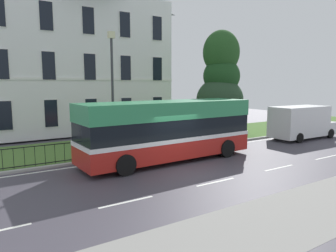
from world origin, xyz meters
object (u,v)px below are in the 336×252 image
object	(u,v)px
street_lamp_post	(112,84)
white_panel_van	(302,122)
evergreen_tree	(221,95)
single_decker_bus	(168,130)
litter_bin	(174,137)
georgian_townhouse	(73,52)

from	to	relation	value
street_lamp_post	white_panel_van	bearing A→B (deg)	-11.29
evergreen_tree	street_lamp_post	xyz separation A→B (m)	(-9.18, -1.25, 0.82)
evergreen_tree	single_decker_bus	distance (m)	8.58
litter_bin	single_decker_bus	bearing A→B (deg)	-128.94
white_panel_van	street_lamp_post	bearing A→B (deg)	169.79
white_panel_van	street_lamp_post	distance (m)	14.07
white_panel_van	litter_bin	bearing A→B (deg)	167.23
street_lamp_post	evergreen_tree	bearing A→B (deg)	7.78
evergreen_tree	single_decker_bus	xyz separation A→B (m)	(-7.35, -4.16, -1.50)
white_panel_van	street_lamp_post	xyz separation A→B (m)	(-13.54, 2.70, 2.73)
white_panel_van	litter_bin	size ratio (longest dim) A/B	5.47
single_decker_bus	georgian_townhouse	bearing A→B (deg)	92.09
white_panel_van	evergreen_tree	bearing A→B (deg)	138.84
single_decker_bus	evergreen_tree	bearing A→B (deg)	27.71
evergreen_tree	single_decker_bus	world-z (taller)	evergreen_tree
georgian_townhouse	litter_bin	xyz separation A→B (m)	(2.99, -10.92, -6.00)
georgian_townhouse	evergreen_tree	size ratio (longest dim) A/B	1.74
georgian_townhouse	white_panel_van	bearing A→B (deg)	-46.49
georgian_townhouse	evergreen_tree	xyz separation A→B (m)	(8.26, -9.34, -3.52)
evergreen_tree	litter_bin	distance (m)	6.04
single_decker_bus	white_panel_van	bearing A→B (deg)	-0.79
georgian_townhouse	single_decker_bus	bearing A→B (deg)	-86.14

